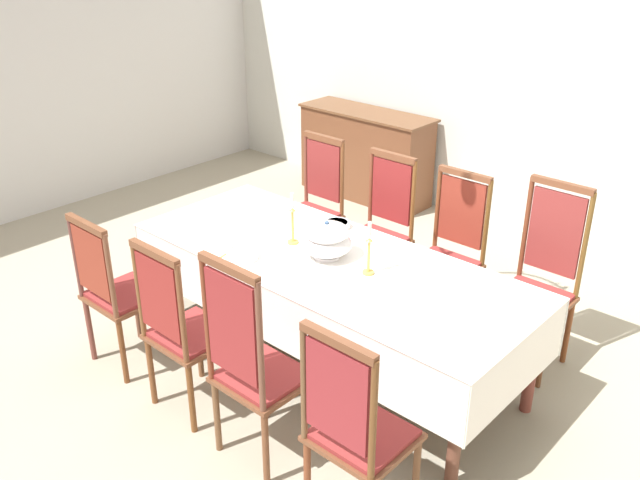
# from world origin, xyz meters

# --- Properties ---
(ground) EXTENTS (7.56, 5.78, 0.04)m
(ground) POSITION_xyz_m (0.00, 0.00, -0.02)
(ground) COLOR #9F9781
(back_wall) EXTENTS (7.56, 0.08, 3.29)m
(back_wall) POSITION_xyz_m (0.00, 2.93, 1.65)
(back_wall) COLOR silver
(back_wall) RESTS_ON ground
(dining_table) EXTENTS (2.61, 1.02, 0.76)m
(dining_table) POSITION_xyz_m (0.00, 0.14, 0.69)
(dining_table) COLOR brown
(dining_table) RESTS_ON ground
(tablecloth) EXTENTS (2.63, 1.04, 0.38)m
(tablecloth) POSITION_xyz_m (0.00, 0.14, 0.67)
(tablecloth) COLOR white
(tablecloth) RESTS_ON dining_table
(chair_south_a) EXTENTS (0.44, 0.42, 1.06)m
(chair_south_a) POSITION_xyz_m (-0.98, -0.77, 0.55)
(chair_south_a) COLOR brown
(chair_south_a) RESTS_ON ground
(chair_north_a) EXTENTS (0.44, 0.42, 1.11)m
(chair_north_a) POSITION_xyz_m (-0.98, 1.06, 0.57)
(chair_north_a) COLOR brown
(chair_north_a) RESTS_ON ground
(chair_south_b) EXTENTS (0.44, 0.42, 1.10)m
(chair_south_b) POSITION_xyz_m (-0.30, -0.78, 0.57)
(chair_south_b) COLOR brown
(chair_south_b) RESTS_ON ground
(chair_north_b) EXTENTS (0.44, 0.42, 1.12)m
(chair_north_b) POSITION_xyz_m (-0.30, 1.06, 0.57)
(chair_north_b) COLOR brown
(chair_north_b) RESTS_ON ground
(chair_south_c) EXTENTS (0.44, 0.42, 1.22)m
(chair_south_c) POSITION_xyz_m (0.30, -0.78, 0.61)
(chair_south_c) COLOR brown
(chair_south_c) RESTS_ON ground
(chair_north_c) EXTENTS (0.44, 0.42, 1.12)m
(chair_north_c) POSITION_xyz_m (0.30, 1.06, 0.57)
(chair_north_c) COLOR brown
(chair_north_c) RESTS_ON ground
(chair_south_d) EXTENTS (0.44, 0.42, 1.12)m
(chair_south_d) POSITION_xyz_m (0.97, -0.78, 0.57)
(chair_south_d) COLOR brown
(chair_south_d) RESTS_ON ground
(chair_north_d) EXTENTS (0.44, 0.42, 1.21)m
(chair_north_d) POSITION_xyz_m (0.97, 1.06, 0.61)
(chair_north_d) COLOR brown
(chair_north_d) RESTS_ON ground
(soup_tureen) EXTENTS (0.31, 0.31, 0.24)m
(soup_tureen) POSITION_xyz_m (-0.02, 0.14, 0.88)
(soup_tureen) COLOR silver
(soup_tureen) RESTS_ON tablecloth
(candlestick_west) EXTENTS (0.07, 0.07, 0.35)m
(candlestick_west) POSITION_xyz_m (-0.31, 0.14, 0.90)
(candlestick_west) COLOR gold
(candlestick_west) RESTS_ON tablecloth
(candlestick_east) EXTENTS (0.07, 0.07, 0.33)m
(candlestick_east) POSITION_xyz_m (0.31, 0.14, 0.89)
(candlestick_east) COLOR gold
(candlestick_east) RESTS_ON tablecloth
(bowl_near_left) EXTENTS (0.20, 0.20, 0.04)m
(bowl_near_left) POSITION_xyz_m (-0.39, -0.22, 0.78)
(bowl_near_left) COLOR silver
(bowl_near_left) RESTS_ON tablecloth
(bowl_near_right) EXTENTS (0.18, 0.18, 0.04)m
(bowl_near_right) POSITION_xyz_m (-0.26, 0.52, 0.79)
(bowl_near_right) COLOR silver
(bowl_near_right) RESTS_ON tablecloth
(spoon_primary) EXTENTS (0.06, 0.17, 0.01)m
(spoon_primary) POSITION_xyz_m (-0.52, -0.20, 0.77)
(spoon_primary) COLOR gold
(spoon_primary) RESTS_ON tablecloth
(spoon_secondary) EXTENTS (0.05, 0.18, 0.01)m
(spoon_secondary) POSITION_xyz_m (-0.38, 0.54, 0.77)
(spoon_secondary) COLOR gold
(spoon_secondary) RESTS_ON tablecloth
(sideboard) EXTENTS (1.44, 0.48, 0.90)m
(sideboard) POSITION_xyz_m (-1.68, 2.61, 0.45)
(sideboard) COLOR brown
(sideboard) RESTS_ON ground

